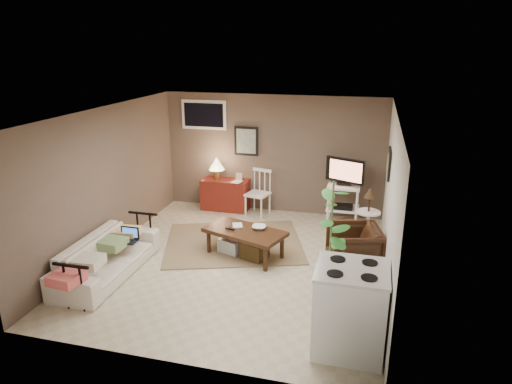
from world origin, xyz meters
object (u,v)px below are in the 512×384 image
(red_console, at_px, (225,192))
(spindle_chair, at_px, (258,194))
(armchair, at_px, (354,247))
(coffee_table, at_px, (244,241))
(stove, at_px, (350,309))
(tv_stand, at_px, (344,190))
(potted_plant, at_px, (331,238))
(side_table, at_px, (369,210))
(sofa, at_px, (106,251))

(red_console, bearing_deg, spindle_chair, -9.72)
(red_console, height_order, armchair, red_console)
(coffee_table, xyz_separation_m, stove, (1.80, -2.01, 0.24))
(tv_stand, height_order, potted_plant, potted_plant)
(red_console, height_order, spindle_chair, red_console)
(spindle_chair, bearing_deg, tv_stand, -1.63)
(tv_stand, relative_size, stove, 1.25)
(tv_stand, xyz_separation_m, side_table, (0.49, -0.97, -0.03))
(side_table, bearing_deg, armchair, -100.91)
(side_table, xyz_separation_m, potted_plant, (-0.47, -1.92, 0.26))
(stove, bearing_deg, armchair, 91.39)
(coffee_table, xyz_separation_m, side_table, (1.94, 0.90, 0.39))
(red_console, bearing_deg, potted_plant, -50.99)
(tv_stand, distance_m, potted_plant, 2.90)
(red_console, distance_m, spindle_chair, 0.77)
(potted_plant, bearing_deg, coffee_table, 145.29)
(red_console, bearing_deg, sofa, -104.55)
(spindle_chair, distance_m, tv_stand, 1.72)
(sofa, xyz_separation_m, side_table, (3.77, 2.03, 0.27))
(red_console, xyz_separation_m, potted_plant, (2.48, -3.06, 0.53))
(spindle_chair, relative_size, side_table, 0.88)
(red_console, distance_m, tv_stand, 2.48)
(tv_stand, bearing_deg, armchair, -80.89)
(red_console, height_order, stove, red_console)
(red_console, bearing_deg, coffee_table, -63.71)
(red_console, relative_size, potted_plant, 0.65)
(side_table, height_order, potted_plant, potted_plant)
(armchair, bearing_deg, red_console, -141.67)
(spindle_chair, xyz_separation_m, tv_stand, (1.70, -0.05, 0.25))
(spindle_chair, bearing_deg, potted_plant, -59.56)
(sofa, bearing_deg, stove, -103.69)
(sofa, relative_size, stove, 1.90)
(spindle_chair, xyz_separation_m, stove, (2.06, -3.93, 0.08))
(tv_stand, distance_m, armchair, 1.96)
(red_console, xyz_separation_m, tv_stand, (2.46, -0.18, 0.30))
(sofa, relative_size, red_console, 1.76)
(sofa, relative_size, spindle_chair, 2.12)
(coffee_table, bearing_deg, potted_plant, -34.71)
(armchair, bearing_deg, spindle_chair, -148.91)
(coffee_table, distance_m, stove, 2.71)
(coffee_table, bearing_deg, red_console, 116.29)
(coffee_table, distance_m, armchair, 1.76)
(red_console, height_order, potted_plant, potted_plant)
(sofa, distance_m, tv_stand, 4.45)
(spindle_chair, distance_m, potted_plant, 3.44)
(coffee_table, relative_size, armchair, 1.84)
(potted_plant, bearing_deg, stove, -71.51)
(red_console, height_order, tv_stand, tv_stand)
(tv_stand, bearing_deg, spindle_chair, 178.37)
(coffee_table, distance_m, tv_stand, 2.40)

